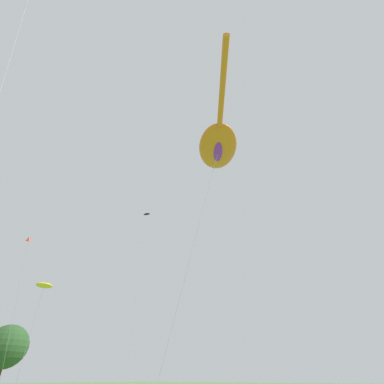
% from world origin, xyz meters
% --- Properties ---
extents(big_show_kite, '(10.83, 7.66, 17.99)m').
position_xyz_m(big_show_kite, '(3.50, 6.04, 17.42)').
color(big_show_kite, orange).
rests_on(big_show_kite, ground).
extents(small_kite_bird_shape, '(2.22, 3.47, 7.85)m').
position_xyz_m(small_kite_bird_shape, '(0.03, 19.32, 7.60)').
color(small_kite_bird_shape, yellow).
rests_on(small_kite_bird_shape, ground).
extents(small_kite_delta_white, '(3.62, 3.28, 14.05)m').
position_xyz_m(small_kite_delta_white, '(1.44, 27.08, 13.54)').
color(small_kite_delta_white, red).
rests_on(small_kite_delta_white, ground).
extents(small_kite_stunt_black, '(1.40, 1.04, 21.11)m').
position_xyz_m(small_kite_stunt_black, '(13.65, 22.81, 20.49)').
color(small_kite_stunt_black, black).
rests_on(small_kite_stunt_black, ground).
extents(tree_oak_right, '(6.27, 6.27, 9.19)m').
position_xyz_m(tree_oak_right, '(14.25, 50.44, 6.02)').
color(tree_oak_right, '#513823').
rests_on(tree_oak_right, ground).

